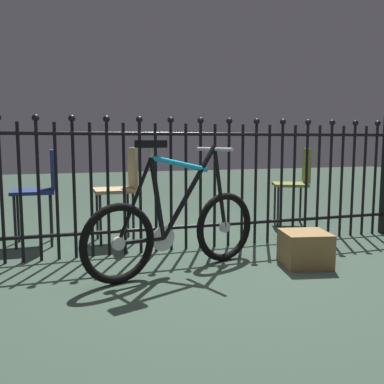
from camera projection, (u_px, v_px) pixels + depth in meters
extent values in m
plane|color=#324438|center=(221.00, 269.00, 3.08)|extent=(20.00, 20.00, 0.00)
cylinder|color=black|center=(1.00, 194.00, 3.16)|extent=(0.03, 0.03, 1.07)
cylinder|color=black|center=(20.00, 193.00, 3.20)|extent=(0.03, 0.03, 1.07)
cylinder|color=black|center=(39.00, 192.00, 3.24)|extent=(0.03, 0.03, 1.07)
sphere|color=black|center=(36.00, 118.00, 3.18)|extent=(0.06, 0.06, 0.06)
cylinder|color=black|center=(57.00, 192.00, 3.28)|extent=(0.03, 0.03, 1.07)
cylinder|color=black|center=(74.00, 191.00, 3.32)|extent=(0.03, 0.03, 1.07)
sphere|color=black|center=(72.00, 118.00, 3.26)|extent=(0.06, 0.06, 0.06)
cylinder|color=black|center=(91.00, 191.00, 3.36)|extent=(0.03, 0.03, 1.07)
cylinder|color=black|center=(108.00, 190.00, 3.41)|extent=(0.03, 0.03, 1.07)
sphere|color=black|center=(106.00, 119.00, 3.34)|extent=(0.06, 0.06, 0.06)
cylinder|color=black|center=(124.00, 189.00, 3.45)|extent=(0.03, 0.03, 1.07)
cylinder|color=black|center=(140.00, 189.00, 3.49)|extent=(0.03, 0.03, 1.07)
sphere|color=black|center=(139.00, 120.00, 3.42)|extent=(0.06, 0.06, 0.06)
cylinder|color=black|center=(156.00, 188.00, 3.53)|extent=(0.03, 0.03, 1.07)
cylinder|color=black|center=(171.00, 188.00, 3.57)|extent=(0.03, 0.03, 1.07)
sphere|color=black|center=(171.00, 120.00, 3.50)|extent=(0.06, 0.06, 0.06)
cylinder|color=black|center=(186.00, 187.00, 3.61)|extent=(0.03, 0.03, 1.07)
cylinder|color=black|center=(200.00, 187.00, 3.65)|extent=(0.03, 0.03, 1.07)
sphere|color=black|center=(201.00, 121.00, 3.58)|extent=(0.06, 0.06, 0.06)
cylinder|color=black|center=(215.00, 186.00, 3.69)|extent=(0.03, 0.03, 1.07)
cylinder|color=black|center=(229.00, 186.00, 3.73)|extent=(0.03, 0.03, 1.07)
sphere|color=black|center=(229.00, 121.00, 3.66)|extent=(0.06, 0.06, 0.06)
cylinder|color=black|center=(242.00, 185.00, 3.77)|extent=(0.03, 0.03, 1.07)
cylinder|color=black|center=(256.00, 185.00, 3.81)|extent=(0.03, 0.03, 1.07)
sphere|color=black|center=(257.00, 121.00, 3.74)|extent=(0.06, 0.06, 0.06)
cylinder|color=black|center=(269.00, 184.00, 3.85)|extent=(0.03, 0.03, 1.07)
cylinder|color=black|center=(281.00, 184.00, 3.89)|extent=(0.03, 0.03, 1.07)
sphere|color=black|center=(283.00, 122.00, 3.82)|extent=(0.06, 0.06, 0.06)
cylinder|color=black|center=(294.00, 183.00, 3.93)|extent=(0.03, 0.03, 1.07)
cylinder|color=black|center=(306.00, 183.00, 3.97)|extent=(0.03, 0.03, 1.07)
sphere|color=black|center=(308.00, 122.00, 3.90)|extent=(0.06, 0.06, 0.06)
cylinder|color=black|center=(318.00, 183.00, 4.01)|extent=(0.03, 0.03, 1.07)
cylinder|color=black|center=(330.00, 182.00, 4.05)|extent=(0.03, 0.03, 1.07)
sphere|color=black|center=(332.00, 123.00, 3.98)|extent=(0.06, 0.06, 0.06)
cylinder|color=black|center=(341.00, 182.00, 4.09)|extent=(0.03, 0.03, 1.07)
cylinder|color=black|center=(353.00, 181.00, 4.13)|extent=(0.03, 0.03, 1.07)
sphere|color=black|center=(355.00, 123.00, 4.07)|extent=(0.06, 0.06, 0.06)
cylinder|color=black|center=(364.00, 181.00, 4.17)|extent=(0.03, 0.03, 1.07)
cylinder|color=black|center=(375.00, 181.00, 4.21)|extent=(0.03, 0.03, 1.07)
sphere|color=black|center=(378.00, 123.00, 4.15)|extent=(0.06, 0.06, 0.06)
cylinder|color=black|center=(193.00, 226.00, 3.67)|extent=(4.07, 0.03, 0.03)
cylinder|color=black|center=(193.00, 134.00, 3.57)|extent=(4.07, 0.03, 0.03)
torus|color=black|center=(118.00, 243.00, 2.75)|extent=(0.52, 0.22, 0.53)
cylinder|color=silver|center=(118.00, 243.00, 2.75)|extent=(0.09, 0.06, 0.09)
torus|color=black|center=(225.00, 227.00, 3.28)|extent=(0.52, 0.22, 0.53)
cylinder|color=silver|center=(225.00, 227.00, 3.28)|extent=(0.09, 0.06, 0.09)
cylinder|color=black|center=(190.00, 191.00, 3.05)|extent=(0.47, 0.18, 0.65)
cylinder|color=#19A5D8|center=(180.00, 164.00, 2.97)|extent=(0.47, 0.18, 0.14)
cylinder|color=black|center=(157.00, 199.00, 2.89)|extent=(0.13, 0.07, 0.57)
cylinder|color=black|center=(142.00, 241.00, 2.85)|extent=(0.34, 0.13, 0.04)
cylinder|color=black|center=(135.00, 200.00, 2.79)|extent=(0.27, 0.11, 0.56)
cylinder|color=black|center=(220.00, 188.00, 3.21)|extent=(0.14, 0.07, 0.63)
cylinder|color=silver|center=(214.00, 148.00, 3.14)|extent=(0.03, 0.03, 0.02)
cylinder|color=silver|center=(214.00, 149.00, 3.14)|extent=(0.15, 0.39, 0.03)
cylinder|color=silver|center=(151.00, 152.00, 2.83)|extent=(0.03, 0.03, 0.07)
cube|color=black|center=(151.00, 144.00, 2.82)|extent=(0.22, 0.15, 0.05)
cylinder|color=silver|center=(163.00, 238.00, 2.95)|extent=(0.17, 0.07, 0.18)
cylinder|color=black|center=(278.00, 207.00, 4.60)|extent=(0.02, 0.02, 0.43)
cylinder|color=black|center=(275.00, 203.00, 4.88)|extent=(0.02, 0.02, 0.43)
cylinder|color=black|center=(305.00, 207.00, 4.58)|extent=(0.02, 0.02, 0.43)
cylinder|color=black|center=(300.00, 203.00, 4.86)|extent=(0.02, 0.02, 0.43)
cube|color=olive|center=(290.00, 184.00, 4.70)|extent=(0.47, 0.47, 0.03)
cube|color=olive|center=(306.00, 165.00, 4.66)|extent=(0.16, 0.33, 0.37)
cylinder|color=black|center=(100.00, 220.00, 3.73)|extent=(0.02, 0.02, 0.46)
cylinder|color=black|center=(97.00, 215.00, 4.01)|extent=(0.02, 0.02, 0.46)
cylinder|color=black|center=(133.00, 219.00, 3.82)|extent=(0.02, 0.02, 0.46)
cylinder|color=black|center=(128.00, 213.00, 4.10)|extent=(0.02, 0.02, 0.46)
cube|color=tan|center=(114.00, 190.00, 3.89)|extent=(0.36, 0.36, 0.03)
cube|color=tan|center=(133.00, 167.00, 3.91)|extent=(0.03, 0.35, 0.36)
cylinder|color=black|center=(15.00, 223.00, 3.62)|extent=(0.02, 0.02, 0.47)
cylinder|color=black|center=(18.00, 217.00, 3.89)|extent=(0.02, 0.02, 0.47)
cylinder|color=black|center=(51.00, 221.00, 3.70)|extent=(0.02, 0.02, 0.47)
cylinder|color=black|center=(51.00, 215.00, 3.98)|extent=(0.02, 0.02, 0.47)
cube|color=navy|center=(33.00, 191.00, 3.77)|extent=(0.37, 0.37, 0.03)
cube|color=navy|center=(53.00, 169.00, 3.80)|extent=(0.03, 0.35, 0.35)
cube|color=olive|center=(305.00, 249.00, 3.17)|extent=(0.39, 0.39, 0.25)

